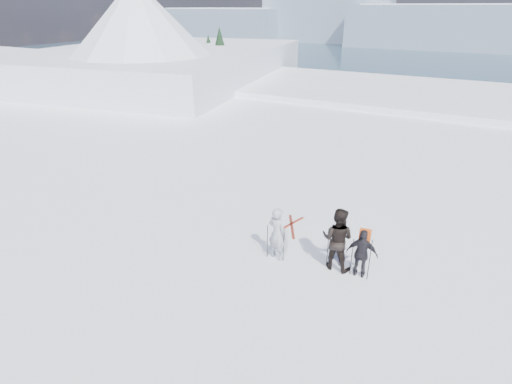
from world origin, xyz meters
TOP-DOWN VIEW (x-y plane):
  - lake_basin at (0.00, 30.00)m, footprint 820.00×820.00m
  - near_ridge at (-26.56, 29.34)m, footprint 31.37×35.68m
  - skier_grey at (-0.95, 1.69)m, footprint 0.72×0.56m
  - skier_dark at (0.83, 2.08)m, footprint 0.98×0.77m
  - skier_pack at (1.60, 2.02)m, footprint 0.93×0.47m
  - backpack at (1.57, 2.27)m, footprint 0.34×0.22m
  - ski_poles at (0.53, 1.86)m, footprint 3.10×0.46m
  - skis_loose at (-1.37, 3.70)m, footprint 0.88×1.66m

SIDE VIEW (x-z plane):
  - lake_basin at x=0.00m, z-range -42.31..29.31m
  - near_ridge at x=-26.56m, z-range -16.29..9.33m
  - skis_loose at x=-1.37m, z-range 0.00..0.03m
  - ski_poles at x=0.53m, z-range -0.06..1.28m
  - skier_pack at x=1.60m, z-range 0.00..1.53m
  - skier_grey at x=-0.95m, z-range 0.00..1.76m
  - skier_dark at x=0.83m, z-range 0.00..1.99m
  - backpack at x=1.57m, z-range 1.53..2.01m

